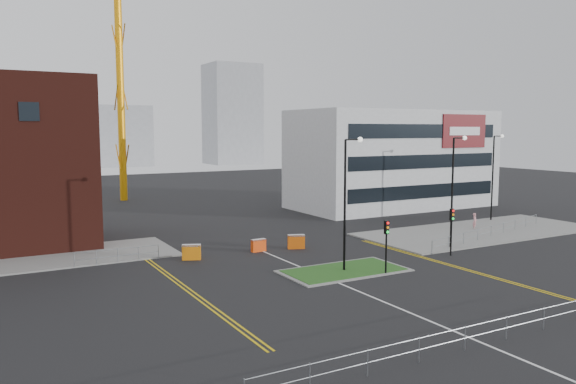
{
  "coord_description": "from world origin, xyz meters",
  "views": [
    {
      "loc": [
        -19.74,
        -22.93,
        9.66
      ],
      "look_at": [
        0.75,
        13.65,
        5.0
      ],
      "focal_mm": 35.0,
      "sensor_mm": 36.0,
      "label": 1
    }
  ],
  "objects": [
    {
      "name": "streetlamp_right_far",
      "position": [
        28.22,
        18.0,
        5.41
      ],
      "size": [
        1.46,
        0.36,
        9.18
      ],
      "color": "black",
      "rests_on": "ground"
    },
    {
      "name": "yellow_right_b",
      "position": [
        9.8,
        6.0,
        0.01
      ],
      "size": [
        0.12,
        20.0,
        0.01
      ],
      "primitive_type": "cube",
      "color": "gold",
      "rests_on": "ground"
    },
    {
      "name": "skyline_d",
      "position": [
        -8.0,
        140.0,
        6.0
      ],
      "size": [
        30.0,
        12.0,
        12.0
      ],
      "primitive_type": "cube",
      "color": "gray",
      "rests_on": "ground"
    },
    {
      "name": "barrier_right",
      "position": [
        -0.34,
        16.52,
        0.55
      ],
      "size": [
        1.22,
        0.48,
        1.01
      ],
      "color": "#FA480D",
      "rests_on": "ground"
    },
    {
      "name": "grass_island",
      "position": [
        2.0,
        8.0,
        0.06
      ],
      "size": [
        8.0,
        4.0,
        0.12
      ],
      "primitive_type": "cube",
      "color": "#21511B",
      "rests_on": "ground"
    },
    {
      "name": "pavement_right",
      "position": [
        22.0,
        14.0,
        0.06
      ],
      "size": [
        24.0,
        10.0,
        0.12
      ],
      "primitive_type": "cube",
      "color": "slate",
      "rests_on": "ground"
    },
    {
      "name": "barrier_mid",
      "position": [
        2.84,
        16.0,
        0.63
      ],
      "size": [
        1.45,
        0.93,
        1.16
      ],
      "color": "#D6550B",
      "rests_on": "ground"
    },
    {
      "name": "tower_crane",
      "position": [
        3.57,
        53.6,
        26.77
      ],
      "size": [
        51.64,
        13.91,
        38.84
      ],
      "color": "orange",
      "rests_on": "ground"
    },
    {
      "name": "barrier_left",
      "position": [
        -5.95,
        16.43,
        0.63
      ],
      "size": [
        1.44,
        0.98,
        1.16
      ],
      "color": "orange",
      "rests_on": "ground"
    },
    {
      "name": "skyline_c",
      "position": [
        45.0,
        125.0,
        14.0
      ],
      "size": [
        14.0,
        12.0,
        28.0
      ],
      "primitive_type": "cube",
      "color": "gray",
      "rests_on": "ground"
    },
    {
      "name": "yellow_left_a",
      "position": [
        -9.0,
        10.0,
        0.01
      ],
      "size": [
        0.12,
        24.0,
        0.01
      ],
      "primitive_type": "cube",
      "color": "gold",
      "rests_on": "ground"
    },
    {
      "name": "yellow_left_b",
      "position": [
        -8.7,
        10.0,
        0.01
      ],
      "size": [
        0.12,
        24.0,
        0.01
      ],
      "primitive_type": "cube",
      "color": "gold",
      "rests_on": "ground"
    },
    {
      "name": "centre_line",
      "position": [
        0.0,
        2.0,
        0.01
      ],
      "size": [
        0.15,
        30.0,
        0.01
      ],
      "primitive_type": "cube",
      "color": "silver",
      "rests_on": "ground"
    },
    {
      "name": "railing_left",
      "position": [
        -11.0,
        18.0,
        0.74
      ],
      "size": [
        6.05,
        0.05,
        1.1
      ],
      "color": "gray",
      "rests_on": "ground"
    },
    {
      "name": "pedestrian",
      "position": [
        22.35,
        15.08,
        0.82
      ],
      "size": [
        0.7,
        0.69,
        1.64
      ],
      "primitive_type": "imported",
      "rotation": [
        0.0,
        0.0,
        0.75
      ],
      "color": "pink",
      "rests_on": "ground"
    },
    {
      "name": "railing_right",
      "position": [
        20.5,
        11.5,
        0.78
      ],
      "size": [
        19.05,
        5.05,
        1.1
      ],
      "color": "gray",
      "rests_on": "ground"
    },
    {
      "name": "island_kerb",
      "position": [
        2.0,
        8.0,
        0.04
      ],
      "size": [
        8.6,
        4.6,
        0.08
      ],
      "primitive_type": "cube",
      "color": "slate",
      "rests_on": "ground"
    },
    {
      "name": "streetlamp_island",
      "position": [
        2.22,
        8.0,
        5.41
      ],
      "size": [
        1.46,
        0.36,
        9.18
      ],
      "color": "black",
      "rests_on": "ground"
    },
    {
      "name": "traffic_light_right",
      "position": [
        12.0,
        7.98,
        2.57
      ],
      "size": [
        0.28,
        0.33,
        3.65
      ],
      "color": "black",
      "rests_on": "ground"
    },
    {
      "name": "ground",
      "position": [
        0.0,
        0.0,
        0.0
      ],
      "size": [
        200.0,
        200.0,
        0.0
      ],
      "primitive_type": "plane",
      "color": "black",
      "rests_on": "ground"
    },
    {
      "name": "railing_front",
      "position": [
        0.0,
        -6.0,
        0.78
      ],
      "size": [
        24.05,
        0.05,
        1.1
      ],
      "color": "gray",
      "rests_on": "ground"
    },
    {
      "name": "traffic_light_island",
      "position": [
        4.0,
        5.98,
        2.57
      ],
      "size": [
        0.28,
        0.33,
        3.65
      ],
      "color": "black",
      "rests_on": "ground"
    },
    {
      "name": "skyline_b",
      "position": [
        10.0,
        130.0,
        8.0
      ],
      "size": [
        24.0,
        12.0,
        16.0
      ],
      "primitive_type": "cube",
      "color": "gray",
      "rests_on": "ground"
    },
    {
      "name": "streetlamp_right_near",
      "position": [
        14.22,
        10.0,
        5.41
      ],
      "size": [
        1.46,
        0.36,
        9.18
      ],
      "color": "black",
      "rests_on": "ground"
    },
    {
      "name": "yellow_right_a",
      "position": [
        9.5,
        6.0,
        0.01
      ],
      "size": [
        0.12,
        20.0,
        0.01
      ],
      "primitive_type": "cube",
      "color": "gold",
      "rests_on": "ground"
    },
    {
      "name": "office_block",
      "position": [
        26.01,
        31.97,
        6.0
      ],
      "size": [
        25.0,
        12.2,
        12.0
      ],
      "color": "silver",
      "rests_on": "ground"
    }
  ]
}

